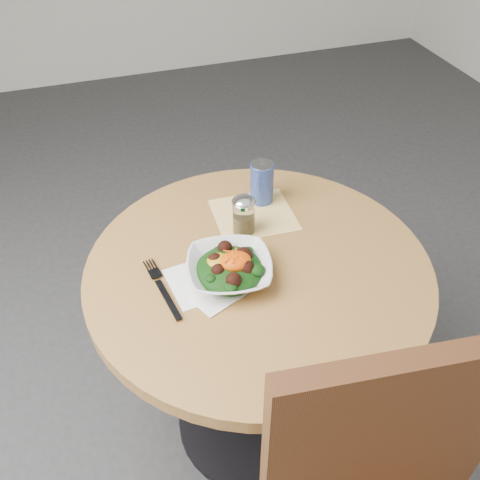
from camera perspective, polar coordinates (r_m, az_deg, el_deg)
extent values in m
plane|color=#2D2E30|center=(1.98, 1.48, -18.60)|extent=(6.00, 6.00, 0.00)
cylinder|color=black|center=(1.97, 1.49, -18.38)|extent=(0.52, 0.52, 0.03)
cylinder|color=black|center=(1.68, 1.69, -12.46)|extent=(0.10, 0.10, 0.71)
cylinder|color=#B0843F|center=(1.40, 1.99, -3.27)|extent=(0.90, 0.90, 0.04)
cube|color=#4D2E15|center=(1.11, 14.79, -20.56)|extent=(0.46, 0.09, 0.54)
cube|color=orange|center=(1.54, 1.48, 2.69)|extent=(0.23, 0.21, 0.00)
cube|color=white|center=(1.34, -4.18, -4.37)|extent=(0.17, 0.17, 0.00)
cube|color=white|center=(1.33, -2.74, -4.76)|extent=(0.20, 0.20, 0.00)
imported|color=silver|center=(1.33, -1.14, -3.19)|extent=(0.25, 0.25, 0.05)
ellipsoid|color=black|center=(1.34, -1.14, -3.23)|extent=(0.17, 0.17, 0.06)
ellipsoid|color=#BC9112|center=(1.32, -2.37, -2.19)|extent=(0.06, 0.06, 0.02)
ellipsoid|color=#F94C05|center=(1.31, -0.48, -2.25)|extent=(0.08, 0.07, 0.04)
cube|color=black|center=(1.30, -7.68, -6.33)|extent=(0.04, 0.14, 0.00)
cube|color=black|center=(1.38, -9.29, -3.13)|extent=(0.04, 0.08, 0.00)
cylinder|color=silver|center=(1.45, 0.39, 2.40)|extent=(0.06, 0.06, 0.09)
cylinder|color=#9C8448|center=(1.47, 0.38, 1.79)|extent=(0.05, 0.05, 0.05)
cylinder|color=silver|center=(1.42, 0.39, 3.99)|extent=(0.06, 0.06, 0.01)
ellipsoid|color=silver|center=(1.42, 0.40, 4.17)|extent=(0.06, 0.06, 0.03)
cylinder|color=navy|center=(1.56, 2.33, 6.08)|extent=(0.07, 0.07, 0.13)
cylinder|color=#B4B4BB|center=(1.52, 2.40, 8.10)|extent=(0.06, 0.06, 0.00)
cube|color=#B4B4BB|center=(1.53, 2.31, 8.35)|extent=(0.01, 0.02, 0.00)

